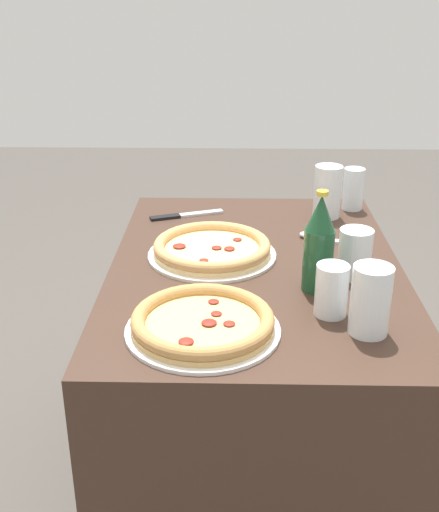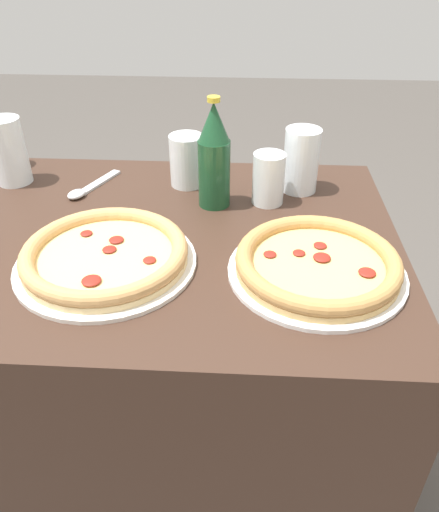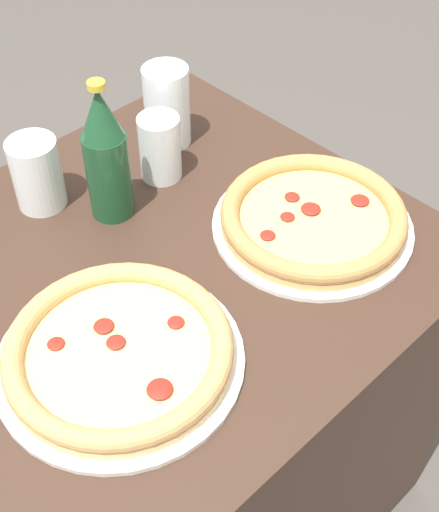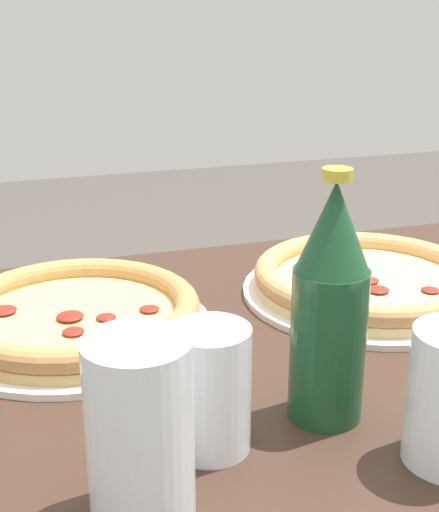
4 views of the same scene
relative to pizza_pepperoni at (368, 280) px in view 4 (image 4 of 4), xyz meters
name	(u,v)px [view 4 (image 4 of 4)]	position (x,y,z in m)	size (l,w,h in m)	color
pizza_pepperoni	(368,280)	(0.00, 0.00, 0.00)	(0.32, 0.32, 0.04)	silver
pizza_margherita	(77,315)	(0.37, -0.01, 0.00)	(0.31, 0.31, 0.04)	white
glass_water	(210,395)	(0.29, 0.26, 0.03)	(0.07, 0.07, 0.11)	white
glass_mango_juice	(140,435)	(0.37, 0.32, 0.05)	(0.08, 0.08, 0.14)	white
beer_bottle	(330,306)	(0.18, 0.24, 0.09)	(0.07, 0.07, 0.23)	#194728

